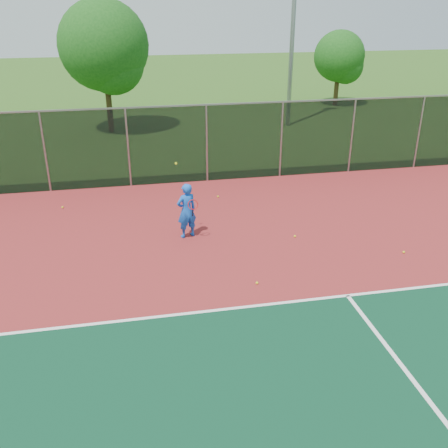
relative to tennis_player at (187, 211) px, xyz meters
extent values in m
plane|color=#295117|center=(1.43, -7.08, -0.88)|extent=(120.00, 120.00, 0.00)
cube|color=maroon|center=(1.43, -5.08, -0.87)|extent=(30.00, 20.00, 0.02)
cube|color=white|center=(3.43, -4.08, -0.85)|extent=(22.00, 0.10, 0.00)
cube|color=black|center=(1.43, 4.92, 0.64)|extent=(30.00, 0.04, 3.00)
cube|color=gray|center=(1.43, 4.92, 2.14)|extent=(30.00, 0.06, 0.06)
imported|color=blue|center=(0.00, 0.00, 0.00)|extent=(0.72, 0.60, 1.71)
cylinder|color=black|center=(0.15, -0.25, 0.02)|extent=(0.03, 0.15, 0.27)
torus|color=#A51414|center=(0.15, -0.35, 0.32)|extent=(0.30, 0.13, 0.29)
sphere|color=yellow|center=(-0.25, 0.10, 1.46)|extent=(0.07, 0.07, 0.07)
sphere|color=yellow|center=(1.39, -3.12, -0.82)|extent=(0.07, 0.07, 0.07)
sphere|color=yellow|center=(3.21, -0.70, -0.82)|extent=(0.07, 0.07, 0.07)
sphere|color=yellow|center=(1.51, 3.03, -0.82)|extent=(0.07, 0.07, 0.07)
sphere|color=yellow|center=(-3.97, 3.06, -0.82)|extent=(0.07, 0.07, 0.07)
sphere|color=yellow|center=(5.93, -2.29, -0.82)|extent=(0.07, 0.07, 0.07)
cylinder|color=gray|center=(7.48, 13.39, 5.10)|extent=(0.24, 0.24, 11.96)
cylinder|color=#352513|center=(-2.40, 13.86, 0.42)|extent=(0.30, 0.30, 2.59)
sphere|color=#154A13|center=(-2.40, 13.86, 3.58)|extent=(4.60, 4.60, 4.60)
sphere|color=#154A13|center=(-2.00, 13.56, 2.71)|extent=(3.16, 3.16, 3.16)
cylinder|color=#352513|center=(12.44, 18.40, 0.05)|extent=(0.30, 0.30, 1.85)
sphere|color=#154A13|center=(12.44, 18.40, 2.31)|extent=(3.28, 3.28, 3.28)
sphere|color=#154A13|center=(12.84, 18.10, 1.69)|extent=(2.26, 2.26, 2.26)
camera|label=1|loc=(-1.55, -13.68, 5.82)|focal=40.00mm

